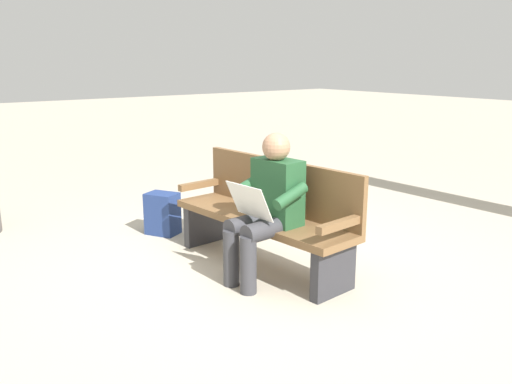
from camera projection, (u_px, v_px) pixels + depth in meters
The scene contains 4 objects.
ground_plane at pixel (261, 265), 4.64m from camera, with size 40.00×40.00×0.00m, color #B7AD99.
bench_near at pixel (267, 213), 4.57m from camera, with size 1.83×0.62×0.90m.
person_seated at pixel (267, 204), 4.20m from camera, with size 0.59×0.60×1.18m.
backpack at pixel (163, 214), 5.44m from camera, with size 0.38×0.35×0.42m.
Camera 1 is at (-3.43, 2.67, 1.73)m, focal length 37.79 mm.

